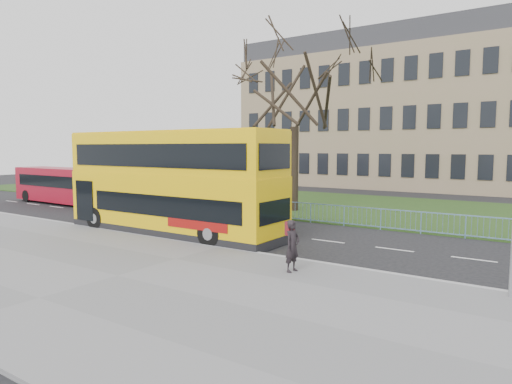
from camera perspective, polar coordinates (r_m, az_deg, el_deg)
ground at (r=20.26m, az=-1.83°, el=-6.37°), size 120.00×120.00×0.00m
pavement at (r=15.46m, az=-16.94°, el=-10.17°), size 80.00×10.50×0.12m
kerb at (r=19.04m, az=-4.59°, el=-6.94°), size 80.00×0.20×0.14m
grass_verge at (r=32.76m, az=13.04°, el=-1.85°), size 80.00×15.40×0.08m
guard_railing at (r=25.71m, az=6.85°, el=-2.60°), size 40.00×0.12×1.10m
bare_tree at (r=29.97m, az=4.84°, el=10.12°), size 9.09×9.09×12.99m
civic_building at (r=53.75m, az=16.24°, el=8.35°), size 30.00×15.00×14.00m
yellow_bus at (r=22.27m, az=-10.53°, el=1.46°), size 11.70×2.84×4.90m
red_bus at (r=36.79m, az=-22.70°, el=0.82°), size 10.14×2.53×2.66m
pedestrian at (r=15.10m, az=4.57°, el=-6.74°), size 0.48×0.67×1.71m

